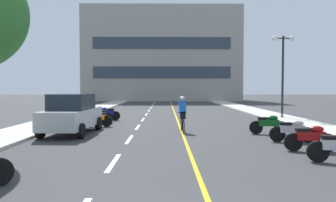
{
  "coord_description": "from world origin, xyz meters",
  "views": [
    {
      "loc": [
        -0.55,
        -2.91,
        2.11
      ],
      "look_at": [
        -0.32,
        20.9,
        1.1
      ],
      "focal_mm": 34.15,
      "sensor_mm": 36.0,
      "label": 1
    }
  ],
  "objects": [
    {
      "name": "lane_dash_8",
      "position": [
        -2.0,
        34.0,
        0.0
      ],
      "size": [
        0.14,
        2.2,
        0.01
      ],
      "primitive_type": "cube",
      "color": "silver",
      "rests_on": "ground"
    },
    {
      "name": "motorcycle_5",
      "position": [
        -4.22,
        14.25,
        0.47
      ],
      "size": [
        1.69,
        0.62,
        0.92
      ],
      "color": "black",
      "rests_on": "ground"
    },
    {
      "name": "lane_dash_11",
      "position": [
        -2.0,
        46.0,
        0.0
      ],
      "size": [
        0.14,
        2.2,
        0.01
      ],
      "primitive_type": "cube",
      "color": "silver",
      "rests_on": "ground"
    },
    {
      "name": "lane_dash_4",
      "position": [
        -2.0,
        18.0,
        0.0
      ],
      "size": [
        0.14,
        2.2,
        0.01
      ],
      "primitive_type": "cube",
      "color": "silver",
      "rests_on": "ground"
    },
    {
      "name": "ground_plane",
      "position": [
        0.0,
        21.0,
        0.0
      ],
      "size": [
        140.0,
        140.0,
        0.0
      ],
      "primitive_type": "plane",
      "color": "#38383A"
    },
    {
      "name": "lane_dash_1",
      "position": [
        -2.0,
        6.0,
        0.0
      ],
      "size": [
        0.14,
        2.2,
        0.01
      ],
      "primitive_type": "cube",
      "color": "silver",
      "rests_on": "ground"
    },
    {
      "name": "motorcycle_7",
      "position": [
        -4.27,
        17.38,
        0.47
      ],
      "size": [
        1.7,
        0.6,
        0.92
      ],
      "color": "black",
      "rests_on": "ground"
    },
    {
      "name": "lane_dash_5",
      "position": [
        -2.0,
        22.0,
        0.0
      ],
      "size": [
        0.14,
        2.2,
        0.01
      ],
      "primitive_type": "cube",
      "color": "silver",
      "rests_on": "ground"
    },
    {
      "name": "cyclist_rider",
      "position": [
        0.28,
        12.03,
        0.89
      ],
      "size": [
        0.42,
        1.77,
        1.71
      ],
      "color": "black",
      "rests_on": "ground"
    },
    {
      "name": "centre_line_yellow",
      "position": [
        0.25,
        24.0,
        0.0
      ],
      "size": [
        0.12,
        66.0,
        0.01
      ],
      "primitive_type": "cube",
      "color": "gold",
      "rests_on": "ground"
    },
    {
      "name": "motorcycle_3",
      "position": [
        4.35,
        9.21,
        0.47
      ],
      "size": [
        1.69,
        0.62,
        0.92
      ],
      "color": "black",
      "rests_on": "ground"
    },
    {
      "name": "lane_dash_3",
      "position": [
        -2.0,
        14.0,
        0.0
      ],
      "size": [
        0.14,
        2.2,
        0.01
      ],
      "primitive_type": "cube",
      "color": "silver",
      "rests_on": "ground"
    },
    {
      "name": "curb_left",
      "position": [
        -7.2,
        24.0,
        0.06
      ],
      "size": [
        2.4,
        72.0,
        0.12
      ],
      "primitive_type": "cube",
      "color": "#B7B2A8",
      "rests_on": "ground"
    },
    {
      "name": "lane_dash_7",
      "position": [
        -2.0,
        30.0,
        0.0
      ],
      "size": [
        0.14,
        2.2,
        0.01
      ],
      "primitive_type": "cube",
      "color": "silver",
      "rests_on": "ground"
    },
    {
      "name": "motorcycle_2",
      "position": [
        4.26,
        7.48,
        0.47
      ],
      "size": [
        1.7,
        0.6,
        0.92
      ],
      "color": "black",
      "rests_on": "ground"
    },
    {
      "name": "motorcycle_6",
      "position": [
        -4.47,
        15.77,
        0.47
      ],
      "size": [
        1.67,
        0.71,
        0.92
      ],
      "color": "black",
      "rests_on": "ground"
    },
    {
      "name": "lane_dash_9",
      "position": [
        -2.0,
        38.0,
        0.0
      ],
      "size": [
        0.14,
        2.2,
        0.01
      ],
      "primitive_type": "cube",
      "color": "silver",
      "rests_on": "ground"
    },
    {
      "name": "curb_right",
      "position": [
        7.2,
        24.0,
        0.06
      ],
      "size": [
        2.4,
        72.0,
        0.12
      ],
      "primitive_type": "cube",
      "color": "#B7B2A8",
      "rests_on": "ground"
    },
    {
      "name": "lane_dash_2",
      "position": [
        -2.0,
        10.0,
        0.0
      ],
      "size": [
        0.14,
        2.2,
        0.01
      ],
      "primitive_type": "cube",
      "color": "silver",
      "rests_on": "ground"
    },
    {
      "name": "office_building",
      "position": [
        -1.02,
        49.07,
        7.28
      ],
      "size": [
        24.49,
        8.26,
        14.57
      ],
      "color": "#9E998E",
      "rests_on": "ground"
    },
    {
      "name": "street_lamp_mid",
      "position": [
        7.27,
        18.24,
        4.05
      ],
      "size": [
        1.46,
        0.36,
        5.41
      ],
      "color": "black",
      "rests_on": "curb_right"
    },
    {
      "name": "parked_car_near",
      "position": [
        -4.78,
        11.62,
        0.92
      ],
      "size": [
        2.09,
        4.28,
        1.82
      ],
      "color": "black",
      "rests_on": "ground"
    },
    {
      "name": "motorcycle_4",
      "position": [
        4.13,
        11.36,
        0.47
      ],
      "size": [
        1.7,
        0.6,
        0.92
      ],
      "color": "black",
      "rests_on": "ground"
    },
    {
      "name": "lane_dash_6",
      "position": [
        -2.0,
        26.0,
        0.0
      ],
      "size": [
        0.14,
        2.2,
        0.01
      ],
      "primitive_type": "cube",
      "color": "silver",
      "rests_on": "ground"
    },
    {
      "name": "lane_dash_10",
      "position": [
        -2.0,
        42.0,
        0.0
      ],
      "size": [
        0.14,
        2.2,
        0.01
      ],
      "primitive_type": "cube",
      "color": "silver",
      "rests_on": "ground"
    }
  ]
}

